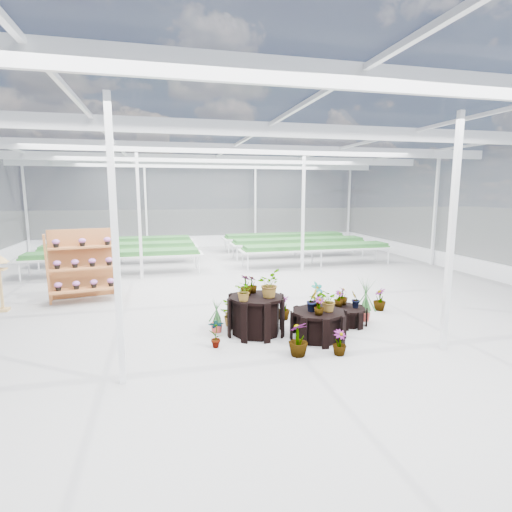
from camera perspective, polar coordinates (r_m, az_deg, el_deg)
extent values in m
plane|color=gray|center=(11.08, -0.94, -6.83)|extent=(24.00, 24.00, 0.00)
cylinder|color=black|center=(8.72, 0.00, -8.43)|extent=(1.39, 1.39, 0.84)
cylinder|color=black|center=(8.58, 8.90, -9.68)|extent=(1.29, 1.29, 0.60)
cylinder|color=black|center=(9.61, 12.84, -8.35)|extent=(1.10, 1.10, 0.40)
imported|color=#285A29|center=(8.65, -1.42, -4.16)|extent=(0.36, 0.36, 0.46)
imported|color=#285A29|center=(8.49, 1.81, -3.97)|extent=(0.61, 0.65, 0.58)
imported|color=#285A29|center=(8.85, -0.54, -4.06)|extent=(0.30, 0.30, 0.39)
imported|color=#285A29|center=(8.19, -1.67, -5.05)|extent=(0.49, 0.50, 0.42)
imported|color=#285A29|center=(8.39, 8.04, -6.25)|extent=(0.33, 0.32, 0.47)
imported|color=#285A29|center=(8.40, 10.45, -6.32)|extent=(0.42, 0.47, 0.46)
imported|color=#285A29|center=(8.59, 8.73, -5.54)|extent=(0.36, 0.30, 0.57)
imported|color=#285A29|center=(8.17, 8.99, -7.09)|extent=(0.23, 0.23, 0.37)
imported|color=#285A29|center=(9.55, 11.75, -5.99)|extent=(0.25, 0.25, 0.38)
imported|color=#285A29|center=(9.51, 13.99, -6.01)|extent=(0.30, 0.29, 0.42)
imported|color=#285A29|center=(9.72, 12.31, -5.60)|extent=(0.26, 0.26, 0.42)
imported|color=#285A29|center=(8.06, -5.71, -10.90)|extent=(0.34, 0.25, 0.59)
imported|color=#285A29|center=(9.29, -3.53, -8.37)|extent=(0.61, 0.59, 0.52)
imported|color=#285A29|center=(7.68, 6.05, -11.71)|extent=(0.48, 0.48, 0.66)
imported|color=#285A29|center=(7.87, 11.84, -12.04)|extent=(0.33, 0.33, 0.48)
imported|color=#285A29|center=(10.91, 17.25, -5.92)|extent=(0.39, 0.39, 0.58)
imported|color=#285A29|center=(10.33, 9.26, -6.64)|extent=(0.62, 0.62, 0.52)
imported|color=#285A29|center=(9.73, 3.94, -7.38)|extent=(0.33, 0.33, 0.58)
imported|color=#285A29|center=(9.48, -3.40, -7.91)|extent=(0.53, 0.58, 0.55)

